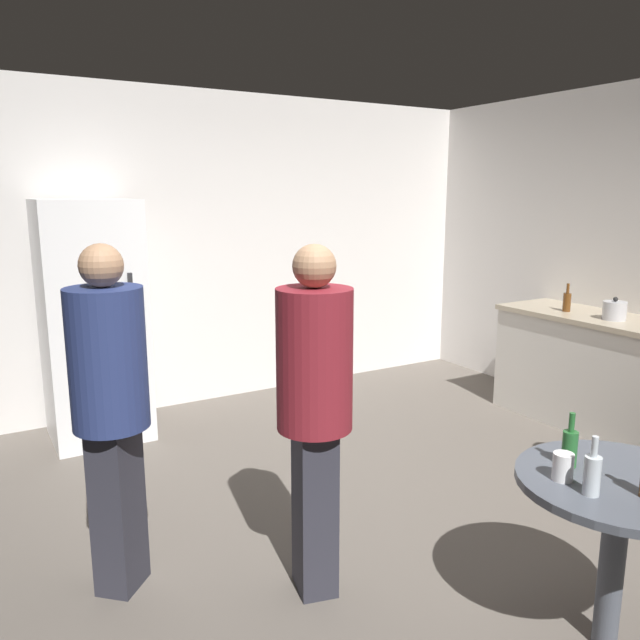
{
  "coord_description": "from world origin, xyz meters",
  "views": [
    {
      "loc": [
        -2.03,
        -2.57,
        1.83
      ],
      "look_at": [
        -0.22,
        0.49,
        1.11
      ],
      "focal_mm": 34.8,
      "sensor_mm": 36.0,
      "label": 1
    }
  ],
  "objects": [
    {
      "name": "person_in_maroon_shirt",
      "position": [
        -0.71,
        -0.29,
        0.95
      ],
      "size": [
        0.41,
        0.41,
        1.63
      ],
      "rotation": [
        0.0,
        0.0,
        -0.25
      ],
      "color": "#2D2D38",
      "rests_on": "ground_plane"
    },
    {
      "name": "kettle",
      "position": [
        2.23,
        0.27,
        0.97
      ],
      "size": [
        0.24,
        0.17,
        0.18
      ],
      "color": "#B2B2B7",
      "rests_on": "kitchen_counter"
    },
    {
      "name": "wall_back",
      "position": [
        0.0,
        2.63,
        1.35
      ],
      "size": [
        5.32,
        0.06,
        2.7
      ],
      "primitive_type": "cube",
      "color": "silver",
      "rests_on": "ground_plane"
    },
    {
      "name": "ground_plane",
      "position": [
        0.0,
        0.0,
        -0.05
      ],
      "size": [
        5.2,
        5.2,
        0.1
      ],
      "primitive_type": "cube",
      "color": "#5B544C"
    },
    {
      "name": "person_in_navy_shirt",
      "position": [
        -1.49,
        0.19,
        0.95
      ],
      "size": [
        0.48,
        0.48,
        1.63
      ],
      "rotation": [
        0.0,
        0.0,
        -0.75
      ],
      "color": "#2D2D38",
      "rests_on": "ground_plane"
    },
    {
      "name": "beer_bottle_on_counter",
      "position": [
        2.21,
        0.67,
        0.98
      ],
      "size": [
        0.06,
        0.06,
        0.23
      ],
      "color": "#593314",
      "rests_on": "kitchen_counter"
    },
    {
      "name": "kitchen_counter",
      "position": [
        2.28,
        0.32,
        0.45
      ],
      "size": [
        0.64,
        1.78,
        0.9
      ],
      "color": "beige",
      "rests_on": "ground_plane"
    },
    {
      "name": "plastic_cup_white",
      "position": [
        -0.06,
        -1.11,
        0.79
      ],
      "size": [
        0.08,
        0.08,
        0.11
      ],
      "primitive_type": "cylinder",
      "color": "white",
      "rests_on": "foreground_table"
    },
    {
      "name": "foreground_table",
      "position": [
        0.14,
        -1.22,
        0.63
      ],
      "size": [
        0.8,
        0.8,
        0.73
      ],
      "color": "#4C515B",
      "rests_on": "ground_plane"
    },
    {
      "name": "refrigerator",
      "position": [
        -1.19,
        2.2,
        0.9
      ],
      "size": [
        0.7,
        0.68,
        1.8
      ],
      "color": "white",
      "rests_on": "ground_plane"
    },
    {
      "name": "beer_bottle_green",
      "position": [
        0.06,
        -1.04,
        0.82
      ],
      "size": [
        0.06,
        0.06,
        0.23
      ],
      "color": "#26662D",
      "rests_on": "foreground_table"
    },
    {
      "name": "beer_bottle_clear",
      "position": [
        -0.08,
        -1.24,
        0.82
      ],
      "size": [
        0.06,
        0.06,
        0.23
      ],
      "color": "silver",
      "rests_on": "foreground_table"
    }
  ]
}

